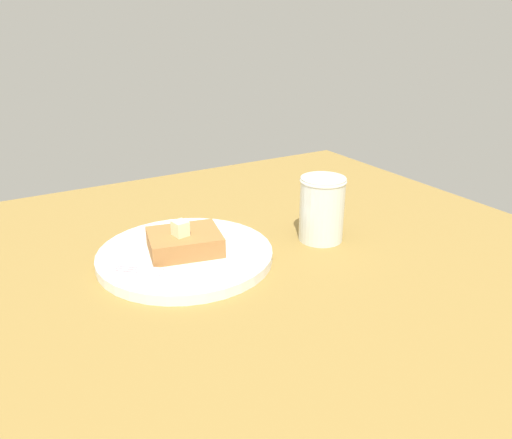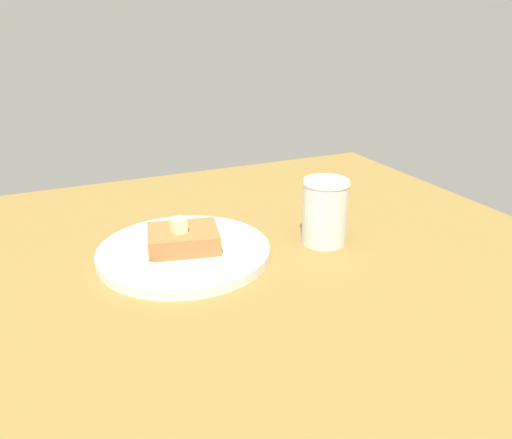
% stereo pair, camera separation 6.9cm
% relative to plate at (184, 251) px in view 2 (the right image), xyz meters
% --- Properties ---
extents(table_surface, '(0.90, 0.90, 0.03)m').
position_rel_plate_xyz_m(table_surface, '(-0.07, -0.08, -0.02)').
color(table_surface, olive).
rests_on(table_surface, ground).
extents(plate, '(0.23, 0.23, 0.01)m').
position_rel_plate_xyz_m(plate, '(0.00, 0.00, 0.00)').
color(plate, white).
rests_on(plate, table_surface).
extents(toast_slice_center, '(0.09, 0.11, 0.03)m').
position_rel_plate_xyz_m(toast_slice_center, '(0.00, -0.00, 0.02)').
color(toast_slice_center, '#A9703A').
rests_on(toast_slice_center, plate).
extents(butter_pat_primary, '(0.02, 0.02, 0.02)m').
position_rel_plate_xyz_m(butter_pat_primary, '(-0.00, 0.01, 0.04)').
color(butter_pat_primary, '#F3E9B4').
rests_on(butter_pat_primary, toast_slice_center).
extents(fork, '(0.11, 0.13, 0.00)m').
position_rel_plate_xyz_m(fork, '(-0.05, 0.04, 0.01)').
color(fork, silver).
rests_on(fork, plate).
extents(syrup_jar, '(0.07, 0.07, 0.09)m').
position_rel_plate_xyz_m(syrup_jar, '(-0.04, -0.20, 0.04)').
color(syrup_jar, '#56240E').
rests_on(syrup_jar, table_surface).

